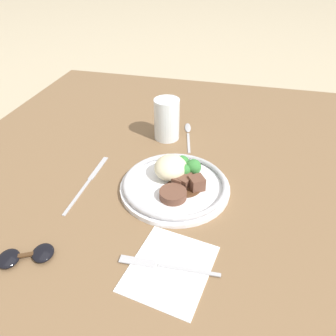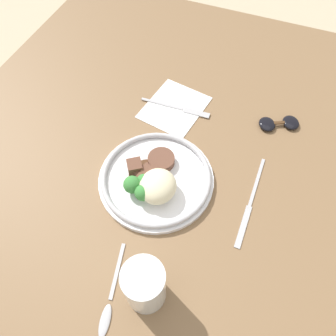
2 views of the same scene
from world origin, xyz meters
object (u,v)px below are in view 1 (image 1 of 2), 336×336
Objects in this scene: juice_glass at (167,121)px; spoon at (188,131)px; plate at (175,182)px; fork at (159,265)px; knife at (89,181)px; sunglasses at (26,256)px.

juice_glass reaches higher than spoon.
fork is (-0.22, -0.02, -0.01)m from plate.
spoon is at bearing -31.59° from knife.
fork is 0.30m from knife.
spoon is at bearing 4.58° from plate.
plate is 0.23m from juice_glass.
knife is at bearing -29.40° from sunglasses.
spoon is at bearing -87.46° from fork.
fork is at bearing 172.42° from spoon.
plate is at bearing -87.13° from fork.
juice_glass reaches higher than fork.
knife is 0.34m from spoon.
knife is at bearing 96.79° from plate.
spoon is 0.56m from sunglasses.
fork is 0.49m from spoon.
juice_glass is 0.70× the size of spoon.
spoon reaches higher than knife.
plate is 0.34m from sunglasses.
juice_glass is at bearing -80.20° from fork.
spoon is (0.05, -0.05, -0.05)m from juice_glass.
fork is (-0.44, -0.09, -0.05)m from juice_glass.
juice_glass is (0.22, 0.07, 0.03)m from plate.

